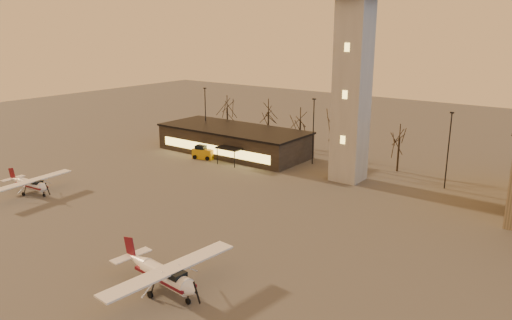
# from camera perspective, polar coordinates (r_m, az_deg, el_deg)

# --- Properties ---
(ground) EXTENTS (220.00, 220.00, 0.00)m
(ground) POSITION_cam_1_polar(r_m,az_deg,el_deg) (47.18, -6.44, -11.00)
(ground) COLOR #44413E
(ground) RESTS_ON ground
(control_tower) EXTENTS (6.80, 6.80, 32.60)m
(control_tower) POSITION_cam_1_polar(r_m,az_deg,el_deg) (67.47, 11.08, 11.17)
(control_tower) COLOR #9C9993
(control_tower) RESTS_ON ground
(terminal) EXTENTS (25.40, 12.20, 4.30)m
(terminal) POSITION_cam_1_polar(r_m,az_deg,el_deg) (83.03, -2.58, 2.25)
(terminal) COLOR black
(terminal) RESTS_ON ground
(light_poles) EXTENTS (58.50, 12.25, 10.14)m
(light_poles) POSITION_cam_1_polar(r_m,az_deg,el_deg) (69.72, 11.35, 2.19)
(light_poles) COLOR black
(light_poles) RESTS_ON ground
(tree_row) EXTENTS (37.20, 9.20, 8.80)m
(tree_row) POSITION_cam_1_polar(r_m,az_deg,el_deg) (83.28, 4.98, 4.90)
(tree_row) COLOR black
(tree_row) RESTS_ON ground
(cessna_front) EXTENTS (9.84, 12.42, 3.41)m
(cessna_front) POSITION_cam_1_polar(r_m,az_deg,el_deg) (41.31, -10.06, -13.36)
(cessna_front) COLOR white
(cessna_front) RESTS_ON ground
(cessna_rear) EXTENTS (8.23, 10.38, 2.85)m
(cessna_rear) POSITION_cam_1_polar(r_m,az_deg,el_deg) (69.13, -24.12, -2.79)
(cessna_rear) COLOR white
(cessna_rear) RESTS_ON ground
(service_cart) EXTENTS (3.72, 2.82, 2.14)m
(service_cart) POSITION_cam_1_polar(r_m,az_deg,el_deg) (80.33, -6.02, 0.75)
(service_cart) COLOR #D0950C
(service_cart) RESTS_ON ground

